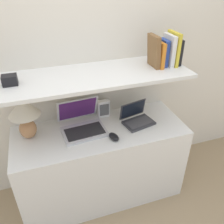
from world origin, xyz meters
TOP-DOWN VIEW (x-y plane):
  - ground_plane at (0.00, 0.00)m, footprint 12.00×12.00m
  - wall_back at (0.00, 0.62)m, footprint 6.00×0.05m
  - desk at (0.00, 0.28)m, footprint 1.42×0.56m
  - back_riser at (0.00, 0.58)m, footprint 1.42×0.04m
  - shelf at (0.00, 0.35)m, footprint 1.42×0.50m
  - table_lamp at (-0.55, 0.37)m, footprint 0.23×0.23m
  - laptop_large at (-0.14, 0.34)m, footprint 0.37×0.36m
  - laptop_small at (0.33, 0.29)m, footprint 0.28×0.24m
  - computer_mouse at (0.07, 0.13)m, footprint 0.08×0.12m
  - router_box at (0.09, 0.47)m, footprint 0.10×0.05m
  - book_black at (0.66, 0.35)m, footprint 0.03×0.14m
  - book_yellow at (0.63, 0.35)m, footprint 0.03×0.18m
  - book_white at (0.59, 0.35)m, footprint 0.03×0.16m
  - book_blue at (0.55, 0.35)m, footprint 0.04×0.12m
  - book_orange at (0.50, 0.35)m, footprint 0.03×0.18m
  - book_brown at (0.46, 0.35)m, footprint 0.06×0.16m
  - shelf_gadget at (-0.60, 0.35)m, footprint 0.10×0.08m

SIDE VIEW (x-z plane):
  - ground_plane at x=0.00m, z-range 0.00..0.00m
  - desk at x=0.00m, z-range 0.00..0.74m
  - back_riser at x=0.00m, z-range 0.00..1.18m
  - computer_mouse at x=0.07m, z-range 0.74..0.78m
  - laptop_small at x=0.33m, z-range 0.69..0.86m
  - laptop_large at x=-0.14m, z-range 0.67..0.91m
  - router_box at x=0.09m, z-range 0.74..0.90m
  - table_lamp at x=-0.55m, z-range 0.79..1.13m
  - shelf at x=0.00m, z-range 1.18..1.21m
  - wall_back at x=0.00m, z-range 0.00..2.40m
  - shelf_gadget at x=-0.60m, z-range 1.21..1.28m
  - book_orange at x=0.50m, z-range 1.21..1.41m
  - book_black at x=0.66m, z-range 1.21..1.41m
  - book_blue at x=0.55m, z-range 1.21..1.42m
  - book_white at x=0.59m, z-range 1.21..1.45m
  - book_brown at x=0.46m, z-range 1.21..1.46m
  - book_yellow at x=0.63m, z-range 1.21..1.47m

